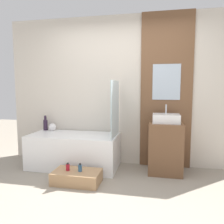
# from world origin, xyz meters

# --- Properties ---
(ground_plane) EXTENTS (12.00, 12.00, 0.00)m
(ground_plane) POSITION_xyz_m (0.00, 0.00, 0.00)
(ground_plane) COLOR gray
(wall_tiled_back) EXTENTS (4.20, 0.06, 2.60)m
(wall_tiled_back) POSITION_xyz_m (0.00, 1.58, 1.30)
(wall_tiled_back) COLOR beige
(wall_tiled_back) RESTS_ON ground_plane
(wall_wood_accent) EXTENTS (0.85, 0.04, 2.60)m
(wall_wood_accent) POSITION_xyz_m (0.76, 1.53, 1.31)
(wall_wood_accent) COLOR brown
(wall_wood_accent) RESTS_ON ground_plane
(bathtub) EXTENTS (1.50, 0.70, 0.57)m
(bathtub) POSITION_xyz_m (-0.76, 1.18, 0.29)
(bathtub) COLOR white
(bathtub) RESTS_ON ground_plane
(glass_shower_screen) EXTENTS (0.01, 0.64, 0.90)m
(glass_shower_screen) POSITION_xyz_m (-0.05, 1.16, 1.02)
(glass_shower_screen) COLOR silver
(glass_shower_screen) RESTS_ON bathtub
(wooden_step_bench) EXTENTS (0.67, 0.38, 0.18)m
(wooden_step_bench) POSITION_xyz_m (-0.49, 0.57, 0.09)
(wooden_step_bench) COLOR #A87F56
(wooden_step_bench) RESTS_ON ground_plane
(vanity_cabinet) EXTENTS (0.52, 0.51, 0.81)m
(vanity_cabinet) POSITION_xyz_m (0.76, 1.26, 0.40)
(vanity_cabinet) COLOR brown
(vanity_cabinet) RESTS_ON ground_plane
(sink) EXTENTS (0.41, 0.33, 0.28)m
(sink) POSITION_xyz_m (0.76, 1.26, 0.88)
(sink) COLOR white
(sink) RESTS_ON vanity_cabinet
(vase_tall_dark) EXTENTS (0.08, 0.08, 0.27)m
(vase_tall_dark) POSITION_xyz_m (-1.42, 1.44, 0.68)
(vase_tall_dark) COLOR #2D1E33
(vase_tall_dark) RESTS_ON bathtub
(vase_round_light) EXTENTS (0.14, 0.14, 0.14)m
(vase_round_light) POSITION_xyz_m (-1.27, 1.41, 0.64)
(vase_round_light) COLOR white
(vase_round_light) RESTS_ON bathtub
(bottle_soap_primary) EXTENTS (0.05, 0.05, 0.11)m
(bottle_soap_primary) POSITION_xyz_m (-0.62, 0.57, 0.23)
(bottle_soap_primary) COLOR #B21928
(bottle_soap_primary) RESTS_ON wooden_step_bench
(bottle_soap_secondary) EXTENTS (0.05, 0.05, 0.11)m
(bottle_soap_secondary) POSITION_xyz_m (-0.44, 0.57, 0.23)
(bottle_soap_secondary) COLOR #2D567A
(bottle_soap_secondary) RESTS_ON wooden_step_bench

